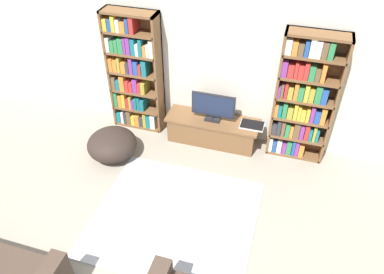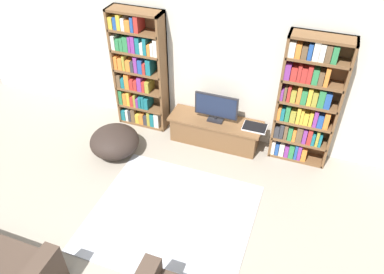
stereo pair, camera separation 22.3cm
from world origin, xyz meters
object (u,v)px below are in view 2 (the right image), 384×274
object	(u,v)px
television	(216,107)
tv_stand	(215,131)
laptop	(255,127)
bookshelf_left	(139,72)
beanbag_ottoman	(115,141)
bookshelf_right	(306,103)

from	to	relation	value
television	tv_stand	bearing A→B (deg)	90.00
laptop	tv_stand	bearing A→B (deg)	-178.43
bookshelf_left	beanbag_ottoman	size ratio (longest dim) A/B	2.62
bookshelf_right	tv_stand	bearing A→B (deg)	-175.13
bookshelf_left	beanbag_ottoman	bearing A→B (deg)	-93.18
television	beanbag_ottoman	bearing A→B (deg)	-150.44
bookshelf_left	television	bearing A→B (deg)	-4.70
bookshelf_left	beanbag_ottoman	world-z (taller)	bookshelf_left
beanbag_ottoman	tv_stand	bearing A→B (deg)	29.58
bookshelf_left	bookshelf_right	xyz separation A→B (m)	(2.58, -0.00, 0.01)
bookshelf_right	television	size ratio (longest dim) A/B	2.93
tv_stand	laptop	distance (m)	0.65
laptop	beanbag_ottoman	xyz separation A→B (m)	(-1.98, -0.79, -0.23)
bookshelf_left	bookshelf_right	size ratio (longest dim) A/B	1.00
bookshelf_right	beanbag_ottoman	xyz separation A→B (m)	(-2.63, -0.88, -0.76)
bookshelf_right	tv_stand	size ratio (longest dim) A/B	1.35
bookshelf_right	television	distance (m)	1.30
television	laptop	bearing A→B (deg)	1.63
laptop	beanbag_ottoman	size ratio (longest dim) A/B	0.48
bookshelf_right	television	world-z (taller)	bookshelf_right
laptop	beanbag_ottoman	distance (m)	2.14
bookshelf_left	bookshelf_right	world-z (taller)	same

